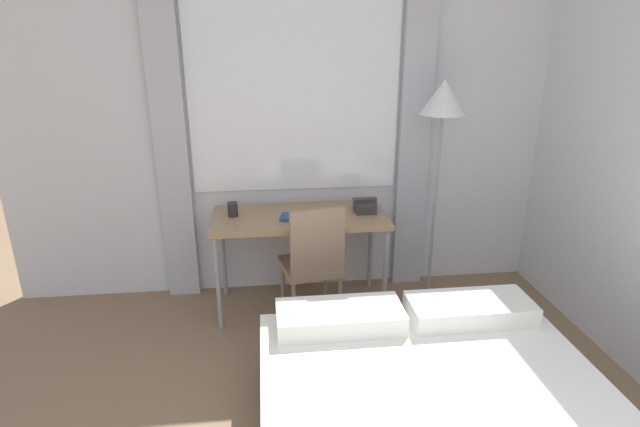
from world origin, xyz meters
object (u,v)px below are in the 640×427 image
Objects in this scene: book at (300,217)px; mug at (233,209)px; telephone at (365,206)px; desk at (300,223)px; desk_chair at (313,259)px; standing_lamp at (442,115)px.

mug is (-0.48, 0.12, 0.04)m from book.
mug is at bearing 179.03° from telephone.
desk is 7.36× the size of telephone.
book is at bearing -13.43° from mug.
desk is at bearing 94.43° from desk_chair.
desk_chair is at bearing -28.01° from mug.
desk is 12.26× the size of mug.
desk is 0.74× the size of standing_lamp.
book is 2.95× the size of mug.
desk is 0.33m from desk_chair.
standing_lamp is at bearing 3.31° from book.
telephone is 0.56× the size of book.
standing_lamp is 5.58× the size of book.
desk is 4.15× the size of book.
desk_chair reaches higher than mug.
telephone is at bearing 11.42° from book.
telephone is (0.42, 0.28, 0.29)m from desk_chair.
mug is at bearing 141.29° from desk_chair.
telephone is at bearing 23.11° from desk_chair.
book reaches higher than desk.
standing_lamp reaches higher than mug.
standing_lamp is (1.02, -0.02, 0.78)m from desk.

